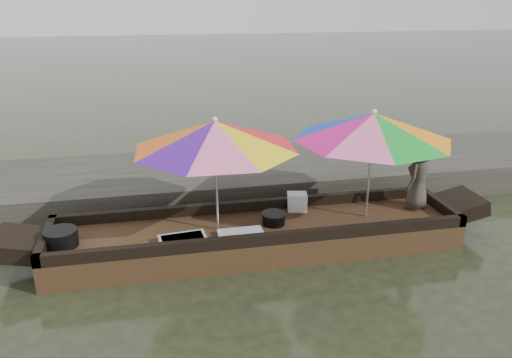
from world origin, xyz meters
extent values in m
plane|color=black|center=(0.00, 0.00, 0.00)|extent=(80.00, 80.00, 0.00)
cube|color=#2D2B26|center=(0.00, 2.20, 0.25)|extent=(22.00, 2.20, 0.50)
cube|color=black|center=(0.00, 0.00, 0.17)|extent=(5.57, 1.20, 0.35)
cylinder|color=black|center=(-2.54, -0.07, 0.46)|extent=(0.42, 0.42, 0.22)
cube|color=silver|center=(-1.03, -0.36, 0.39)|extent=(0.64, 0.48, 0.09)
cube|color=silver|center=(-0.28, -0.31, 0.38)|extent=(0.60, 0.42, 0.06)
cylinder|color=black|center=(0.23, 0.02, 0.42)|extent=(0.32, 0.32, 0.15)
cube|color=silver|center=(0.68, 0.41, 0.48)|extent=(0.32, 0.27, 0.26)
imported|color=#3E362F|center=(2.44, 0.16, 0.85)|extent=(0.58, 0.55, 1.00)
camera|label=1|loc=(-1.26, -6.05, 3.33)|focal=35.00mm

